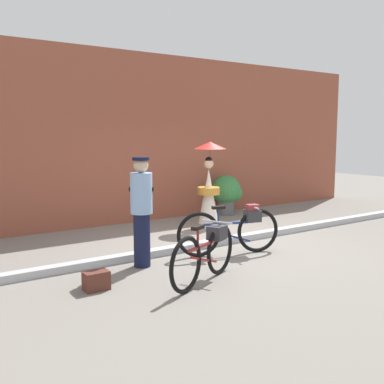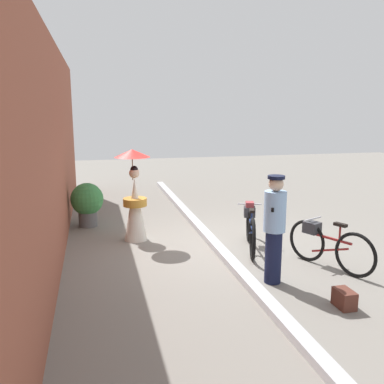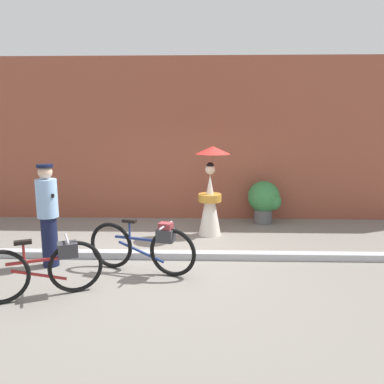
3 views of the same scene
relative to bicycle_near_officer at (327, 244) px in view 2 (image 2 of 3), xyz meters
name	(u,v)px [view 2 (image 2 of 3)]	position (x,y,z in m)	size (l,w,h in m)	color
ground_plane	(215,247)	(1.50, 1.57, -0.42)	(30.00, 30.00, 0.00)	gray
building_wall	(46,152)	(1.50, 4.65, 1.54)	(14.00, 0.40, 3.93)	brown
sidewalk_curb	(215,244)	(1.50, 1.57, -0.36)	(14.00, 0.20, 0.12)	#B2B2B7
bicycle_near_officer	(327,244)	(0.00, 0.00, 0.00)	(1.58, 0.76, 0.84)	black
bicycle_far_side	(250,226)	(1.25, 0.92, 0.02)	(1.80, 0.67, 0.85)	black
person_officer	(274,226)	(-0.38, 1.17, 0.49)	(0.34, 0.34, 1.72)	#141938
person_with_parasol	(135,197)	(2.34, 3.05, 0.49)	(0.73, 0.73, 1.89)	silver
potted_plant_by_door	(88,202)	(3.64, 4.02, 0.16)	(0.77, 0.75, 1.02)	#59595B
backpack_on_pavement	(345,298)	(-1.40, 0.54, -0.29)	(0.33, 0.21, 0.25)	#592D23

